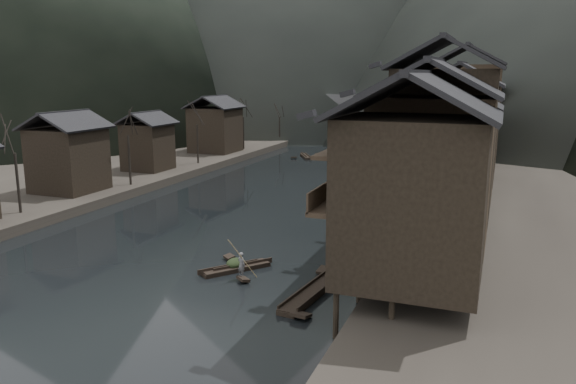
% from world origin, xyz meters
% --- Properties ---
extents(water, '(300.00, 300.00, 0.00)m').
position_xyz_m(water, '(0.00, 0.00, 0.00)').
color(water, black).
rests_on(water, ground).
extents(left_bank, '(40.00, 200.00, 1.20)m').
position_xyz_m(left_bank, '(-35.00, 40.00, 0.60)').
color(left_bank, '#2D2823').
rests_on(left_bank, ground).
extents(stilt_houses, '(9.00, 67.60, 16.30)m').
position_xyz_m(stilt_houses, '(17.28, 18.83, 8.81)').
color(stilt_houses, black).
rests_on(stilt_houses, ground).
extents(left_houses, '(8.10, 53.20, 8.73)m').
position_xyz_m(left_houses, '(-20.50, 20.12, 5.66)').
color(left_houses, black).
rests_on(left_houses, left_bank).
extents(bare_trees, '(3.90, 73.29, 7.80)m').
position_xyz_m(bare_trees, '(-17.00, 22.81, 6.62)').
color(bare_trees, black).
rests_on(bare_trees, left_bank).
extents(moored_sampans, '(3.31, 72.15, 0.47)m').
position_xyz_m(moored_sampans, '(11.85, 26.36, 0.20)').
color(moored_sampans, black).
rests_on(moored_sampans, water).
extents(midriver_boats, '(16.40, 49.59, 0.45)m').
position_xyz_m(midriver_boats, '(-0.43, 52.67, 0.20)').
color(midriver_boats, black).
rests_on(midriver_boats, water).
extents(stone_bridge, '(40.00, 6.00, 9.00)m').
position_xyz_m(stone_bridge, '(-0.00, 72.00, 5.11)').
color(stone_bridge, '#4C4C4F').
rests_on(stone_bridge, ground).
extents(hero_sampan, '(3.87, 4.63, 0.44)m').
position_xyz_m(hero_sampan, '(5.18, -3.29, 0.20)').
color(hero_sampan, black).
rests_on(hero_sampan, water).
extents(cargo_heap, '(1.14, 1.49, 0.69)m').
position_xyz_m(cargo_heap, '(5.03, -3.11, 0.78)').
color(cargo_heap, black).
rests_on(cargo_heap, hero_sampan).
extents(boatman, '(0.71, 0.60, 1.64)m').
position_xyz_m(boatman, '(6.29, -4.73, 1.26)').
color(boatman, slate).
rests_on(boatman, hero_sampan).
extents(bamboo_pole, '(1.36, 1.91, 3.23)m').
position_xyz_m(bamboo_pole, '(6.49, -4.73, 3.70)').
color(bamboo_pole, '#8C7A51').
rests_on(bamboo_pole, boatman).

